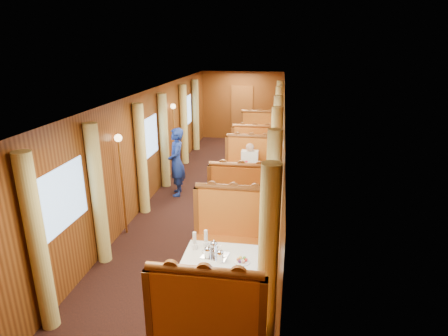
% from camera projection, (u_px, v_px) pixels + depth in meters
% --- Properties ---
extents(floor, '(3.00, 12.00, 0.01)m').
position_uv_depth(floor, '(214.00, 201.00, 8.69)').
color(floor, black).
rests_on(floor, ground).
extents(ceiling, '(3.00, 12.00, 0.01)m').
position_uv_depth(ceiling, '(213.00, 92.00, 7.89)').
color(ceiling, silver).
rests_on(ceiling, wall_left).
extents(wall_far, '(3.00, 0.01, 2.50)m').
position_uv_depth(wall_far, '(242.00, 106.00, 13.91)').
color(wall_far, brown).
rests_on(wall_far, floor).
extents(wall_left, '(0.01, 12.00, 2.50)m').
position_uv_depth(wall_left, '(149.00, 146.00, 8.50)').
color(wall_left, brown).
rests_on(wall_left, floor).
extents(wall_right, '(0.01, 12.00, 2.50)m').
position_uv_depth(wall_right, '(282.00, 152.00, 8.07)').
color(wall_right, brown).
rests_on(wall_right, floor).
extents(doorway_far, '(0.80, 0.04, 2.00)m').
position_uv_depth(doorway_far, '(242.00, 113.00, 13.96)').
color(doorway_far, brown).
rests_on(doorway_far, floor).
extents(table_near, '(1.05, 0.72, 0.75)m').
position_uv_depth(table_near, '(222.00, 280.00, 5.18)').
color(table_near, white).
rests_on(table_near, floor).
extents(banquette_near_fwd, '(1.30, 0.55, 1.34)m').
position_uv_depth(banquette_near_fwd, '(208.00, 329.00, 4.21)').
color(banquette_near_fwd, '#B84114').
rests_on(banquette_near_fwd, floor).
extents(banquette_near_aft, '(1.30, 0.55, 1.34)m').
position_uv_depth(banquette_near_aft, '(232.00, 240.00, 6.11)').
color(banquette_near_aft, '#B84114').
rests_on(banquette_near_aft, floor).
extents(table_mid, '(1.05, 0.72, 0.75)m').
position_uv_depth(table_mid, '(246.00, 188.00, 8.46)').
color(table_mid, white).
rests_on(table_mid, floor).
extents(banquette_mid_fwd, '(1.30, 0.55, 1.34)m').
position_uv_depth(banquette_mid_fwd, '(242.00, 204.00, 7.49)').
color(banquette_mid_fwd, '#B84114').
rests_on(banquette_mid_fwd, floor).
extents(banquette_mid_aft, '(1.30, 0.55, 1.34)m').
position_uv_depth(banquette_mid_aft, '(250.00, 171.00, 9.39)').
color(banquette_mid_aft, '#B84114').
rests_on(banquette_mid_aft, floor).
extents(table_far, '(1.05, 0.72, 0.75)m').
position_uv_depth(table_far, '(257.00, 147.00, 11.74)').
color(table_far, white).
rests_on(table_far, floor).
extents(banquette_far_fwd, '(1.30, 0.55, 1.34)m').
position_uv_depth(banquette_far_fwd, '(255.00, 155.00, 10.77)').
color(banquette_far_fwd, '#B84114').
rests_on(banquette_far_fwd, floor).
extents(banquette_far_aft, '(1.30, 0.55, 1.34)m').
position_uv_depth(banquette_far_aft, '(259.00, 138.00, 12.67)').
color(banquette_far_aft, '#B84114').
rests_on(banquette_far_aft, floor).
extents(tea_tray, '(0.38, 0.32, 0.01)m').
position_uv_depth(tea_tray, '(215.00, 255.00, 5.06)').
color(tea_tray, silver).
rests_on(tea_tray, table_near).
extents(teapot_left, '(0.18, 0.15, 0.13)m').
position_uv_depth(teapot_left, '(208.00, 254.00, 4.99)').
color(teapot_left, silver).
rests_on(teapot_left, tea_tray).
extents(teapot_right, '(0.20, 0.18, 0.14)m').
position_uv_depth(teapot_right, '(220.00, 257.00, 4.90)').
color(teapot_right, silver).
rests_on(teapot_right, tea_tray).
extents(teapot_back, '(0.20, 0.17, 0.14)m').
position_uv_depth(teapot_back, '(214.00, 248.00, 5.11)').
color(teapot_back, silver).
rests_on(teapot_back, tea_tray).
extents(fruit_plate, '(0.22, 0.22, 0.05)m').
position_uv_depth(fruit_plate, '(242.00, 261.00, 4.91)').
color(fruit_plate, white).
rests_on(fruit_plate, table_near).
extents(cup_inboard, '(0.08, 0.08, 0.26)m').
position_uv_depth(cup_inboard, '(195.00, 242.00, 5.19)').
color(cup_inboard, white).
rests_on(cup_inboard, table_near).
extents(cup_outboard, '(0.08, 0.08, 0.26)m').
position_uv_depth(cup_outboard, '(206.00, 240.00, 5.25)').
color(cup_outboard, white).
rests_on(cup_outboard, table_near).
extents(rose_vase_mid, '(0.06, 0.06, 0.36)m').
position_uv_depth(rose_vase_mid, '(246.00, 164.00, 8.32)').
color(rose_vase_mid, silver).
rests_on(rose_vase_mid, table_mid).
extents(rose_vase_far, '(0.06, 0.06, 0.36)m').
position_uv_depth(rose_vase_far, '(258.00, 130.00, 11.56)').
color(rose_vase_far, silver).
rests_on(rose_vase_far, table_far).
extents(window_left_near, '(0.01, 1.20, 0.90)m').
position_uv_depth(window_left_near, '(62.00, 198.00, 5.16)').
color(window_left_near, '#85ADDF').
rests_on(window_left_near, wall_left).
extents(curtain_left_near_a, '(0.22, 0.22, 2.35)m').
position_uv_depth(curtain_left_near_a, '(37.00, 245.00, 4.50)').
color(curtain_left_near_a, '#E1D073').
rests_on(curtain_left_near_a, floor).
extents(curtain_left_near_b, '(0.22, 0.22, 2.35)m').
position_uv_depth(curtain_left_near_b, '(98.00, 196.00, 5.96)').
color(curtain_left_near_b, '#E1D073').
rests_on(curtain_left_near_b, floor).
extents(window_right_near, '(0.01, 1.20, 0.90)m').
position_uv_depth(window_right_near, '(279.00, 212.00, 4.73)').
color(window_right_near, '#85ADDF').
rests_on(window_right_near, wall_right).
extents(curtain_right_near_a, '(0.22, 0.22, 2.35)m').
position_uv_depth(curtain_right_near_a, '(268.00, 265.00, 4.10)').
color(curtain_right_near_a, '#E1D073').
rests_on(curtain_right_near_a, floor).
extents(curtain_right_near_b, '(0.22, 0.22, 2.35)m').
position_uv_depth(curtain_right_near_b, '(272.00, 206.00, 5.56)').
color(curtain_right_near_b, '#E1D073').
rests_on(curtain_right_near_b, floor).
extents(window_left_mid, '(0.01, 1.20, 0.90)m').
position_uv_depth(window_left_mid, '(149.00, 138.00, 8.44)').
color(window_left_mid, '#85ADDF').
rests_on(window_left_mid, wall_left).
extents(curtain_left_mid_a, '(0.22, 0.22, 2.35)m').
position_uv_depth(curtain_left_mid_a, '(142.00, 160.00, 7.78)').
color(curtain_left_mid_a, '#E1D073').
rests_on(curtain_left_mid_a, floor).
extents(curtain_left_mid_b, '(0.22, 0.22, 2.35)m').
position_uv_depth(curtain_left_mid_b, '(164.00, 141.00, 9.24)').
color(curtain_left_mid_b, '#E1D073').
rests_on(curtain_left_mid_b, floor).
extents(window_right_mid, '(0.01, 1.20, 0.90)m').
position_uv_depth(window_right_mid, '(281.00, 143.00, 8.01)').
color(window_right_mid, '#85ADDF').
rests_on(window_right_mid, wall_right).
extents(curtain_right_mid_a, '(0.22, 0.22, 2.35)m').
position_uv_depth(curtain_right_mid_a, '(275.00, 166.00, 7.38)').
color(curtain_right_mid_a, '#E1D073').
rests_on(curtain_right_mid_a, floor).
extents(curtain_right_mid_b, '(0.22, 0.22, 2.35)m').
position_uv_depth(curtain_right_mid_b, '(277.00, 146.00, 8.84)').
color(curtain_right_mid_b, '#E1D073').
rests_on(curtain_right_mid_b, floor).
extents(window_left_far, '(0.01, 1.20, 0.90)m').
position_uv_depth(window_left_far, '(187.00, 111.00, 11.72)').
color(window_left_far, '#85ADDF').
rests_on(window_left_far, wall_left).
extents(curtain_left_far_a, '(0.22, 0.22, 2.35)m').
position_uv_depth(curtain_left_far_a, '(184.00, 125.00, 11.06)').
color(curtain_left_far_a, '#E1D073').
rests_on(curtain_left_far_a, floor).
extents(curtain_left_far_b, '(0.22, 0.22, 2.35)m').
position_uv_depth(curtain_left_far_b, '(196.00, 115.00, 12.52)').
color(curtain_left_far_b, '#E1D073').
rests_on(curtain_left_far_b, floor).
extents(window_right_far, '(0.01, 1.20, 0.90)m').
position_uv_depth(window_right_far, '(282.00, 114.00, 11.29)').
color(window_right_far, '#85ADDF').
rests_on(window_right_far, wall_right).
extents(curtain_right_far_a, '(0.22, 0.22, 2.35)m').
position_uv_depth(curtain_right_far_a, '(278.00, 128.00, 10.66)').
color(curtain_right_far_a, '#E1D073').
rests_on(curtain_right_far_a, floor).
extents(curtain_right_far_b, '(0.22, 0.22, 2.35)m').
position_uv_depth(curtain_right_far_b, '(279.00, 118.00, 12.12)').
color(curtain_right_far_b, '#E1D073').
rests_on(curtain_right_far_b, floor).
extents(sconce_left_fore, '(0.14, 0.14, 1.95)m').
position_uv_depth(sconce_left_fore, '(121.00, 164.00, 6.81)').
color(sconce_left_fore, '#BF8C3F').
rests_on(sconce_left_fore, floor).
extents(sconce_right_fore, '(0.14, 0.14, 1.95)m').
position_uv_depth(sconce_right_fore, '(275.00, 172.00, 6.40)').
color(sconce_right_fore, '#BF8C3F').
rests_on(sconce_right_fore, floor).
extents(sconce_left_aft, '(0.14, 0.14, 1.95)m').
position_uv_depth(sconce_left_aft, '(174.00, 125.00, 10.08)').
color(sconce_left_aft, '#BF8C3F').
rests_on(sconce_left_aft, floor).
extents(sconce_right_aft, '(0.14, 0.14, 1.95)m').
position_uv_depth(sconce_right_aft, '(278.00, 128.00, 9.68)').
color(sconce_right_aft, '#BF8C3F').
rests_on(sconce_right_aft, floor).
extents(steward, '(0.52, 0.67, 1.63)m').
position_uv_depth(steward, '(177.00, 162.00, 8.81)').
color(steward, navy).
rests_on(steward, floor).
extents(passenger, '(0.40, 0.44, 0.76)m').
position_uv_depth(passenger, '(249.00, 162.00, 9.02)').
color(passenger, beige).
rests_on(passenger, banquette_mid_aft).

